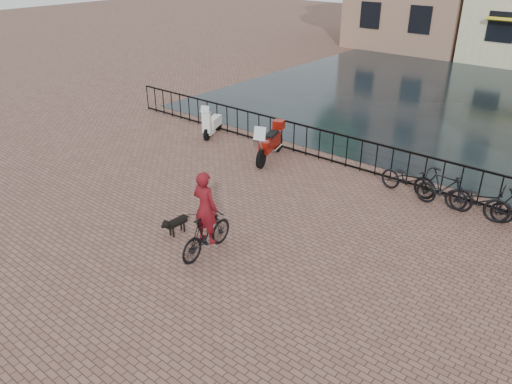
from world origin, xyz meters
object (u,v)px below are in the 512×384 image
Objects in this scene: cyclist at (206,219)px; motorcycle at (270,139)px; dog at (177,224)px; scooter at (212,118)px.

motorcycle is (-2.29, 5.19, -0.19)m from cyclist.
cyclist is 1.16× the size of motorcycle.
scooter is at bearing 129.05° from dog.
cyclist is at bearing -83.01° from motorcycle.
cyclist is 5.68m from motorcycle.
scooter is at bearing -51.51° from cyclist.
motorcycle is (-1.15, 5.05, 0.45)m from dog.
scooter reaches higher than dog.
cyclist is 1.31m from dog.
dog is at bearing -75.14° from scooter.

